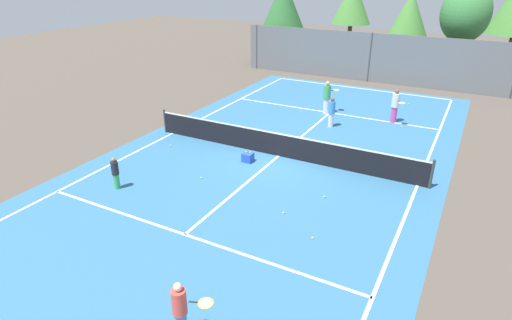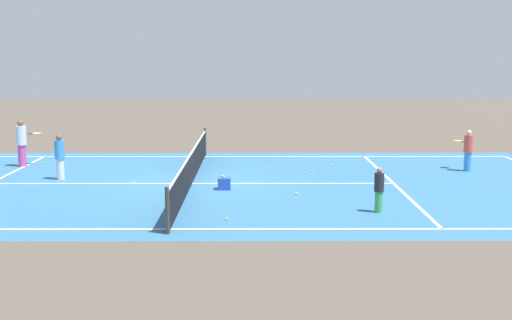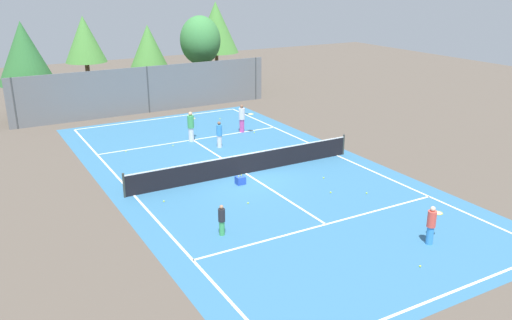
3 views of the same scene
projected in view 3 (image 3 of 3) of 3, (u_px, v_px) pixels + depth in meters
The scene contains 26 objects.
ground_plane at pixel (246, 174), 25.58m from camera, with size 80.00×80.00×0.00m, color brown.
court_surface at pixel (246, 173), 25.58m from camera, with size 13.00×25.00×0.01m.
tennis_net at pixel (246, 164), 25.41m from camera, with size 11.90×0.10×1.10m.
perimeter_fence at pixel (148, 90), 36.56m from camera, with size 18.00×0.12×3.20m.
tree_0 at pixel (84, 40), 38.11m from camera, with size 2.94×2.94×6.36m.
tree_1 at pixel (148, 47), 39.69m from camera, with size 2.93×2.93×5.62m.
tree_2 at pixel (216, 27), 44.14m from camera, with size 3.72×3.72×7.05m.
tree_3 at pixel (24, 53), 33.88m from camera, with size 3.56×3.56×6.34m.
tree_4 at pixel (200, 41), 40.05m from camera, with size 3.03×3.09×6.24m.
player_0 at pixel (219, 134), 29.25m from camera, with size 0.32×0.32×1.48m.
player_1 at pixel (431, 224), 18.62m from camera, with size 0.89×0.57×1.45m.
player_2 at pixel (222, 220), 19.31m from camera, with size 0.25×0.25×1.19m.
player_3 at pixel (242, 118), 32.14m from camera, with size 0.78×0.86×1.69m.
player_4 at pixel (191, 126), 30.31m from camera, with size 0.74×0.90×1.74m.
ball_crate at pixel (240, 180), 24.23m from camera, with size 0.40×0.38×0.43m.
tennis_ball_0 at pixel (248, 203), 22.16m from camera, with size 0.07×0.07×0.07m, color #CCE533.
tennis_ball_1 at pixel (331, 192), 23.26m from camera, with size 0.07×0.07×0.07m, color #CCE533.
tennis_ball_2 at pixel (220, 119), 35.31m from camera, with size 0.07×0.07×0.07m, color #CCE533.
tennis_ball_3 at pixel (367, 193), 23.18m from camera, with size 0.07×0.07×0.07m, color #CCE533.
tennis_ball_4 at pixel (173, 146), 29.67m from camera, with size 0.07×0.07×0.07m, color #CCE533.
tennis_ball_5 at pixel (164, 201), 22.35m from camera, with size 0.07×0.07×0.07m, color #CCE533.
tennis_ball_6 at pixel (254, 132), 32.21m from camera, with size 0.07×0.07×0.07m, color #CCE533.
tennis_ball_7 at pixel (126, 151), 28.71m from camera, with size 0.07×0.07×0.07m, color #CCE533.
tennis_ball_8 at pixel (420, 266), 17.33m from camera, with size 0.07×0.07×0.07m, color #CCE533.
tennis_ball_9 at pixel (324, 178), 24.94m from camera, with size 0.07×0.07×0.07m, color #CCE533.
tennis_ball_10 at pixel (228, 162), 27.10m from camera, with size 0.07×0.07×0.07m, color #CCE533.
Camera 3 is at (-11.43, -21.07, 8.95)m, focal length 37.38 mm.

